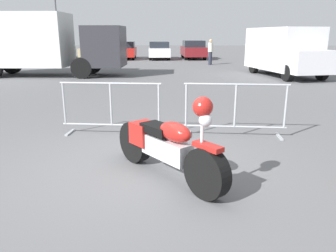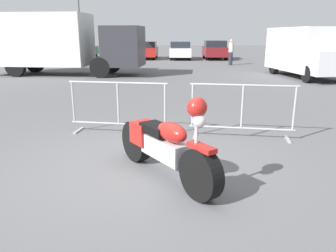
# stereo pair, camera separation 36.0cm
# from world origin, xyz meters

# --- Properties ---
(ground_plane) EXTENTS (120.00, 120.00, 0.00)m
(ground_plane) POSITION_xyz_m (0.00, 0.00, 0.00)
(ground_plane) COLOR #5B5B5E
(motorcycle) EXTENTS (1.65, 1.79, 1.27)m
(motorcycle) POSITION_xyz_m (0.43, -0.35, 0.49)
(motorcycle) COLOR black
(motorcycle) RESTS_ON ground
(crowd_barrier_near) EXTENTS (2.04, 0.49, 1.07)m
(crowd_barrier_near) POSITION_xyz_m (-0.81, 1.68, 0.55)
(crowd_barrier_near) COLOR #9EA0A5
(crowd_barrier_near) RESTS_ON ground
(crowd_barrier_far) EXTENTS (2.04, 0.49, 1.07)m
(crowd_barrier_far) POSITION_xyz_m (1.67, 1.68, 0.55)
(crowd_barrier_far) COLOR #9EA0A5
(crowd_barrier_far) RESTS_ON ground
(box_truck) EXTENTS (7.76, 2.47, 2.98)m
(box_truck) POSITION_xyz_m (-6.66, 11.28, 1.64)
(box_truck) COLOR silver
(box_truck) RESTS_ON ground
(delivery_van) EXTENTS (3.17, 5.33, 2.31)m
(delivery_van) POSITION_xyz_m (5.45, 11.94, 1.24)
(delivery_van) COLOR silver
(delivery_van) RESTS_ON ground
(parked_car_blue) EXTENTS (2.12, 4.32, 1.42)m
(parked_car_blue) POSITION_xyz_m (-12.97, 23.48, 0.72)
(parked_car_blue) COLOR #284799
(parked_car_blue) RESTS_ON ground
(parked_car_green) EXTENTS (2.15, 4.39, 1.44)m
(parked_car_green) POSITION_xyz_m (-10.13, 23.37, 0.73)
(parked_car_green) COLOR #236B38
(parked_car_green) RESTS_ON ground
(parked_car_tan) EXTENTS (2.04, 4.17, 1.37)m
(parked_car_tan) POSITION_xyz_m (-7.28, 23.23, 0.69)
(parked_car_tan) COLOR tan
(parked_car_tan) RESTS_ON ground
(parked_car_red) EXTENTS (2.12, 4.33, 1.42)m
(parked_car_red) POSITION_xyz_m (-4.44, 23.12, 0.72)
(parked_car_red) COLOR #B21E19
(parked_car_red) RESTS_ON ground
(parked_car_white) EXTENTS (2.12, 4.33, 1.42)m
(parked_car_white) POSITION_xyz_m (-1.59, 23.10, 0.72)
(parked_car_white) COLOR white
(parked_car_white) RESTS_ON ground
(parked_car_maroon) EXTENTS (2.25, 4.60, 1.51)m
(parked_car_maroon) POSITION_xyz_m (1.25, 23.63, 0.76)
(parked_car_maroon) COLOR maroon
(parked_car_maroon) RESTS_ON ground
(pedestrian) EXTENTS (0.46, 0.46, 1.69)m
(pedestrian) POSITION_xyz_m (2.30, 18.00, 0.92)
(pedestrian) COLOR #262838
(pedestrian) RESTS_ON ground
(planter_island) EXTENTS (3.55, 3.55, 1.14)m
(planter_island) POSITION_xyz_m (6.40, 15.93, 0.41)
(planter_island) COLOR #ADA89E
(planter_island) RESTS_ON ground
(street_lamp) EXTENTS (0.36, 0.70, 5.68)m
(street_lamp) POSITION_xyz_m (-8.04, 17.84, 3.71)
(street_lamp) COLOR #595B60
(street_lamp) RESTS_ON ground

